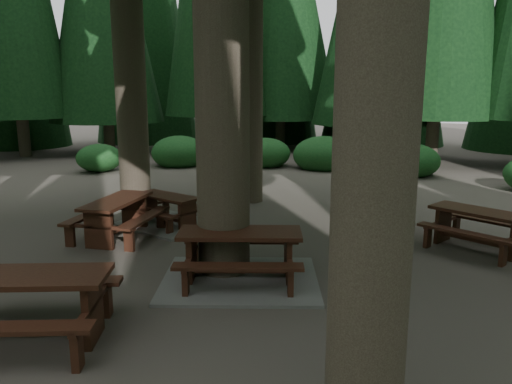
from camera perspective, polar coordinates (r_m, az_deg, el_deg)
The scene contains 7 objects.
ground at distance 8.62m, azimuth -8.88°, elevation -8.45°, with size 80.00×80.00×0.00m, color #584F47.
picnic_table_a at distance 7.82m, azimuth -1.84°, elevation -8.25°, with size 3.06×2.89×0.81m.
picnic_table_b at distance 10.35m, azimuth -15.57°, elevation -2.27°, with size 1.94×2.18×0.79m.
picnic_table_c at distance 11.16m, azimuth -10.08°, elevation -2.66°, with size 2.19×1.89×0.67m.
picnic_table_d at distance 10.15m, azimuth 24.13°, elevation -3.32°, with size 2.07×1.86×0.75m.
picnic_table_e at distance 6.55m, azimuth -24.88°, elevation -10.84°, with size 2.47×2.35×0.84m.
shrub_ring at distance 8.68m, azimuth -2.20°, elevation -5.37°, with size 23.86×24.64×1.49m.
Camera 1 is at (5.10, -6.29, 2.95)m, focal length 35.00 mm.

